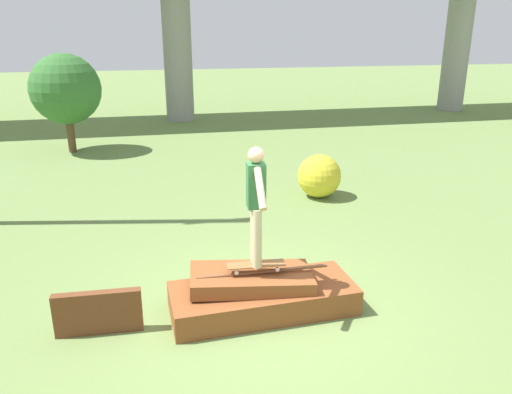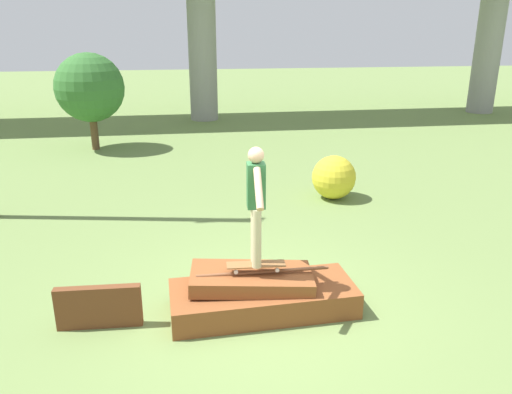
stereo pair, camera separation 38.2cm
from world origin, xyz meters
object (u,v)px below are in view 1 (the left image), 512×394
object	(u,v)px
skateboard	(256,265)
skater	(256,199)
tree_behind_left	(65,89)
bush_yellow_flowering	(319,176)

from	to	relation	value
skateboard	skater	world-z (taller)	skater
skateboard	tree_behind_left	bearing A→B (deg)	109.57
tree_behind_left	bush_yellow_flowering	distance (m)	8.20
bush_yellow_flowering	tree_behind_left	bearing A→B (deg)	136.45
tree_behind_left	bush_yellow_flowering	world-z (taller)	tree_behind_left
skateboard	bush_yellow_flowering	bearing A→B (deg)	61.11
skateboard	skater	bearing A→B (deg)	90.00
skater	tree_behind_left	world-z (taller)	tree_behind_left
bush_yellow_flowering	skateboard	bearing A→B (deg)	-118.89
tree_behind_left	bush_yellow_flowering	xyz separation A→B (m)	(5.86, -5.57, -1.38)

